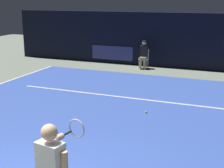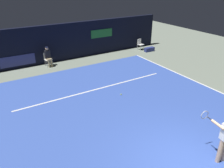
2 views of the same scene
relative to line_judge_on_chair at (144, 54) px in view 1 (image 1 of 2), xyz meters
name	(u,v)px [view 1 (image 1 of 2)]	position (x,y,z in m)	size (l,w,h in m)	color
ground_plane	(112,117)	(1.08, -6.68, -0.69)	(33.09, 33.09, 0.00)	gray
court_surface	(112,117)	(1.08, -6.68, -0.68)	(10.92, 10.85, 0.01)	#3856B2
line_service	(133,98)	(1.08, -4.78, -0.67)	(8.52, 0.10, 0.01)	white
back_wall	(170,40)	(1.08, 0.73, 0.61)	(16.66, 0.33, 2.60)	black
line_judge_on_chair	(144,54)	(0.00, 0.00, 0.00)	(0.48, 0.56, 1.32)	white
tennis_ball	(146,112)	(1.89, -6.00, -0.64)	(0.07, 0.07, 0.07)	#CCE033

